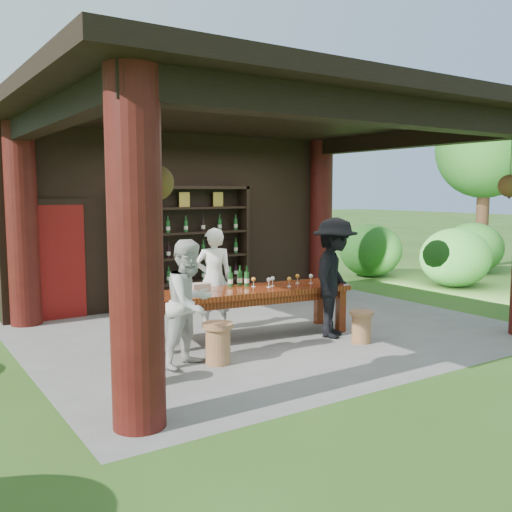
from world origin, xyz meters
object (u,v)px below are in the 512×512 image
stool_near_left (218,342)px  host (214,279)px  stool_near_right (361,326)px  guest_man (334,278)px  guest_woman (190,303)px  wine_shelf (186,246)px  stool_far_left (150,364)px  tasting_table (245,297)px  napkin_basket (200,288)px

stool_near_left → host: bearing=62.4°
stool_near_right → guest_man: 0.83m
host → stool_near_left: bearing=84.9°
stool_near_left → guest_woman: (-0.33, 0.12, 0.52)m
wine_shelf → host: (-0.47, -1.92, -0.34)m
stool_near_right → guest_man: guest_man is taller
stool_far_left → guest_man: size_ratio=0.25×
host → guest_woman: 1.92m
guest_woman → stool_far_left: bearing=-175.6°
host → guest_man: guest_man is taller
guest_woman → tasting_table: bearing=7.0°
guest_woman → napkin_basket: bearing=31.0°
stool_near_left → stool_near_right: stool_near_left is taller
stool_far_left → host: (1.90, 1.90, 0.58)m
stool_near_left → guest_man: guest_man is taller
stool_near_right → host: 2.42m
guest_man → napkin_basket: (-1.90, 0.72, -0.09)m
stool_far_left → guest_woman: bearing=28.3°
stool_far_left → host: host is taller
stool_near_right → guest_woman: bearing=171.8°
stool_near_left → guest_man: (2.16, 0.24, 0.62)m
host → wine_shelf: bearing=-81.2°
tasting_table → guest_woman: 1.53m
wine_shelf → guest_woman: 3.82m
stool_far_left → napkin_basket: 1.89m
tasting_table → stool_near_right: size_ratio=7.12×
host → tasting_table: bearing=121.7°
guest_man → tasting_table: bearing=115.0°
host → guest_man: bearing=155.8°
guest_woman → guest_man: 2.49m
guest_man → stool_near_left: bearing=150.4°
host → guest_man: 1.91m
host → stool_near_right: bearing=149.3°
stool_near_left → napkin_basket: size_ratio=2.04×
tasting_table → napkin_basket: 0.74m
stool_near_right → napkin_basket: size_ratio=1.80×
stool_near_right → stool_far_left: stool_near_right is taller
stool_near_right → stool_far_left: size_ratio=1.05×
host → napkin_basket: (-0.59, -0.67, 0.01)m
wine_shelf → guest_woman: bearing=-115.7°
wine_shelf → napkin_basket: bearing=-112.3°
wine_shelf → napkin_basket: 2.82m
guest_man → napkin_basket: 2.03m
tasting_table → guest_woman: size_ratio=2.08×
stool_near_left → tasting_table: bearing=42.8°
wine_shelf → host: 2.00m
tasting_table → stool_near_right: 1.77m
tasting_table → host: (-0.12, 0.73, 0.18)m
host → napkin_basket: host is taller
wine_shelf → stool_far_left: bearing=-121.8°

